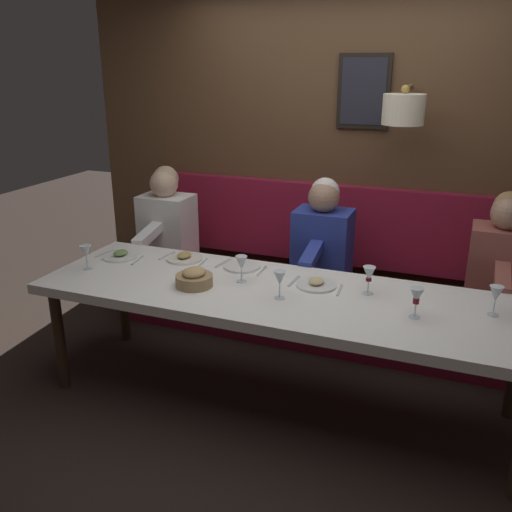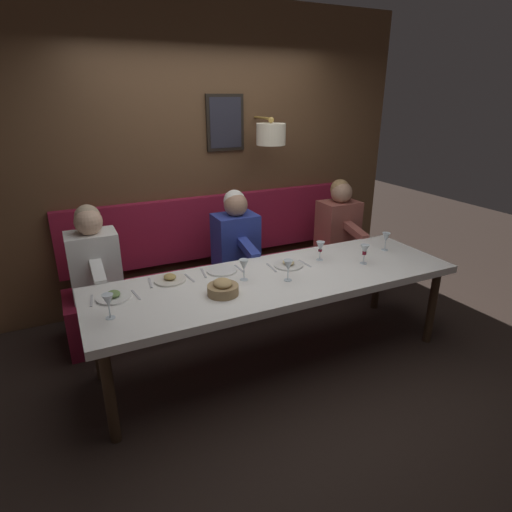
{
  "view_description": "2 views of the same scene",
  "coord_description": "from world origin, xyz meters",
  "px_view_note": "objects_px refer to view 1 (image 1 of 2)",
  "views": [
    {
      "loc": [
        -2.8,
        -0.95,
        2.0
      ],
      "look_at": [
        0.05,
        0.16,
        0.92
      ],
      "focal_mm": 38.68,
      "sensor_mm": 36.0,
      "label": 1
    },
    {
      "loc": [
        -2.62,
        1.44,
        2.06
      ],
      "look_at": [
        0.05,
        0.16,
        0.92
      ],
      "focal_mm": 29.64,
      "sensor_mm": 36.0,
      "label": 2
    }
  ],
  "objects_px": {
    "diner_middle": "(167,220)",
    "bread_bowl": "(194,278)",
    "wine_glass_0": "(86,253)",
    "wine_glass_4": "(496,295)",
    "diner_nearest": "(502,257)",
    "wine_glass_2": "(241,264)",
    "dining_table": "(278,300)",
    "diner_near": "(323,237)",
    "wine_glass_3": "(369,275)",
    "wine_glass_1": "(280,279)",
    "wine_glass_5": "(416,297)"
  },
  "relations": [
    {
      "from": "diner_middle",
      "to": "bread_bowl",
      "type": "relative_size",
      "value": 3.6
    },
    {
      "from": "wine_glass_0",
      "to": "wine_glass_4",
      "type": "height_order",
      "value": "same"
    },
    {
      "from": "diner_nearest",
      "to": "wine_glass_4",
      "type": "height_order",
      "value": "diner_nearest"
    },
    {
      "from": "diner_middle",
      "to": "wine_glass_2",
      "type": "distance_m",
      "value": 1.29
    },
    {
      "from": "bread_bowl",
      "to": "dining_table",
      "type": "bearing_deg",
      "value": -77.78
    },
    {
      "from": "dining_table",
      "to": "diner_near",
      "type": "relative_size",
      "value": 3.64
    },
    {
      "from": "dining_table",
      "to": "wine_glass_3",
      "type": "bearing_deg",
      "value": -72.64
    },
    {
      "from": "diner_nearest",
      "to": "wine_glass_3",
      "type": "height_order",
      "value": "diner_nearest"
    },
    {
      "from": "dining_table",
      "to": "wine_glass_2",
      "type": "xyz_separation_m",
      "value": [
        0.06,
        0.26,
        0.18
      ]
    },
    {
      "from": "wine_glass_1",
      "to": "diner_near",
      "type": "bearing_deg",
      "value": 0.61
    },
    {
      "from": "dining_table",
      "to": "wine_glass_4",
      "type": "relative_size",
      "value": 17.54
    },
    {
      "from": "diner_nearest",
      "to": "wine_glass_4",
      "type": "distance_m",
      "value": 0.78
    },
    {
      "from": "wine_glass_1",
      "to": "wine_glass_2",
      "type": "height_order",
      "value": "same"
    },
    {
      "from": "wine_glass_4",
      "to": "bread_bowl",
      "type": "xyz_separation_m",
      "value": [
        -0.21,
        1.65,
        -0.07
      ]
    },
    {
      "from": "dining_table",
      "to": "wine_glass_2",
      "type": "bearing_deg",
      "value": 77.18
    },
    {
      "from": "wine_glass_2",
      "to": "wine_glass_0",
      "type": "bearing_deg",
      "value": 99.73
    },
    {
      "from": "wine_glass_3",
      "to": "wine_glass_4",
      "type": "distance_m",
      "value": 0.67
    },
    {
      "from": "wine_glass_0",
      "to": "bread_bowl",
      "type": "distance_m",
      "value": 0.77
    },
    {
      "from": "diner_nearest",
      "to": "bread_bowl",
      "type": "xyz_separation_m",
      "value": [
        -0.99,
        1.71,
        -0.03
      ]
    },
    {
      "from": "wine_glass_3",
      "to": "bread_bowl",
      "type": "relative_size",
      "value": 0.75
    },
    {
      "from": "wine_glass_0",
      "to": "wine_glass_3",
      "type": "relative_size",
      "value": 1.0
    },
    {
      "from": "wine_glass_4",
      "to": "bread_bowl",
      "type": "height_order",
      "value": "wine_glass_4"
    },
    {
      "from": "wine_glass_1",
      "to": "wine_glass_5",
      "type": "distance_m",
      "value": 0.74
    },
    {
      "from": "diner_near",
      "to": "diner_nearest",
      "type": "bearing_deg",
      "value": -90.0
    },
    {
      "from": "diner_middle",
      "to": "wine_glass_4",
      "type": "xyz_separation_m",
      "value": [
        -0.78,
        -2.4,
        0.04
      ]
    },
    {
      "from": "wine_glass_3",
      "to": "wine_glass_2",
      "type": "bearing_deg",
      "value": 97.27
    },
    {
      "from": "wine_glass_0",
      "to": "wine_glass_2",
      "type": "bearing_deg",
      "value": -80.27
    },
    {
      "from": "wine_glass_1",
      "to": "wine_glass_4",
      "type": "relative_size",
      "value": 1.0
    },
    {
      "from": "wine_glass_5",
      "to": "bread_bowl",
      "type": "bearing_deg",
      "value": 91.62
    },
    {
      "from": "dining_table",
      "to": "wine_glass_1",
      "type": "bearing_deg",
      "value": -157.24
    },
    {
      "from": "wine_glass_5",
      "to": "diner_middle",
      "type": "bearing_deg",
      "value": 64.77
    },
    {
      "from": "diner_near",
      "to": "wine_glass_1",
      "type": "distance_m",
      "value": 0.98
    },
    {
      "from": "diner_near",
      "to": "wine_glass_4",
      "type": "height_order",
      "value": "diner_near"
    },
    {
      "from": "dining_table",
      "to": "diner_middle",
      "type": "distance_m",
      "value": 1.53
    },
    {
      "from": "diner_near",
      "to": "wine_glass_2",
      "type": "relative_size",
      "value": 4.82
    },
    {
      "from": "dining_table",
      "to": "wine_glass_3",
      "type": "xyz_separation_m",
      "value": [
        0.15,
        -0.49,
        0.18
      ]
    },
    {
      "from": "wine_glass_3",
      "to": "bread_bowl",
      "type": "height_order",
      "value": "wine_glass_3"
    },
    {
      "from": "diner_nearest",
      "to": "diner_near",
      "type": "height_order",
      "value": "same"
    },
    {
      "from": "diner_nearest",
      "to": "wine_glass_0",
      "type": "relative_size",
      "value": 4.82
    },
    {
      "from": "diner_near",
      "to": "wine_glass_4",
      "type": "bearing_deg",
      "value": -124.56
    },
    {
      "from": "bread_bowl",
      "to": "wine_glass_2",
      "type": "bearing_deg",
      "value": -54.99
    },
    {
      "from": "wine_glass_3",
      "to": "wine_glass_5",
      "type": "xyz_separation_m",
      "value": [
        -0.22,
        -0.28,
        -0.0
      ]
    },
    {
      "from": "wine_glass_5",
      "to": "wine_glass_0",
      "type": "bearing_deg",
      "value": 91.2
    },
    {
      "from": "diner_middle",
      "to": "wine_glass_0",
      "type": "height_order",
      "value": "diner_middle"
    },
    {
      "from": "wine_glass_2",
      "to": "wine_glass_1",
      "type": "bearing_deg",
      "value": -117.29
    },
    {
      "from": "diner_near",
      "to": "wine_glass_5",
      "type": "height_order",
      "value": "diner_near"
    },
    {
      "from": "wine_glass_0",
      "to": "dining_table",
      "type": "bearing_deg",
      "value": -84.85
    },
    {
      "from": "wine_glass_0",
      "to": "wine_glass_3",
      "type": "height_order",
      "value": "same"
    },
    {
      "from": "diner_nearest",
      "to": "diner_middle",
      "type": "bearing_deg",
      "value": 90.0
    },
    {
      "from": "diner_middle",
      "to": "wine_glass_2",
      "type": "xyz_separation_m",
      "value": [
        -0.82,
        -0.99,
        0.04
      ]
    }
  ]
}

